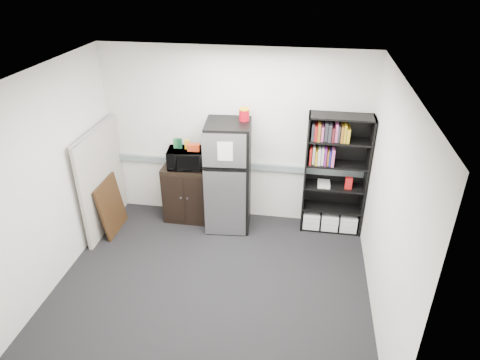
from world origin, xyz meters
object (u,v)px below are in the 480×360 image
(cubicle_partition, at_px, (102,180))
(microwave, at_px, (186,158))
(cabinet, at_px, (188,193))
(refrigerator, at_px, (229,176))
(bookshelf, at_px, (335,176))

(cubicle_partition, relative_size, microwave, 3.02)
(cabinet, xyz_separation_m, microwave, (0.00, -0.02, 0.61))
(cabinet, distance_m, refrigerator, 0.78)
(microwave, bearing_deg, refrigerator, -12.92)
(bookshelf, relative_size, cabinet, 2.01)
(cubicle_partition, xyz_separation_m, microwave, (1.20, 0.40, 0.26))
(cubicle_partition, distance_m, microwave, 1.29)
(cabinet, xyz_separation_m, refrigerator, (0.67, -0.08, 0.39))
(bookshelf, xyz_separation_m, refrigerator, (-1.56, -0.14, -0.06))
(refrigerator, bearing_deg, cabinet, 168.07)
(refrigerator, bearing_deg, microwave, 169.43)
(microwave, relative_size, refrigerator, 0.31)
(cabinet, bearing_deg, cubicle_partition, -160.65)
(bookshelf, relative_size, microwave, 3.45)
(bookshelf, bearing_deg, refrigerator, -174.72)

